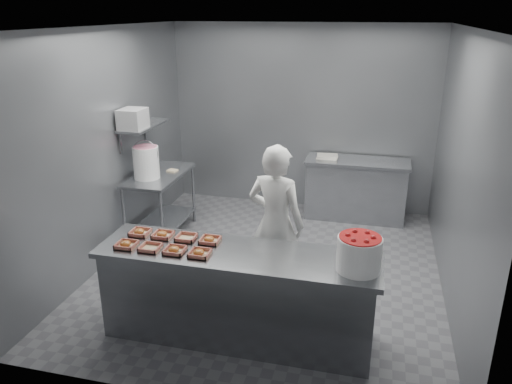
# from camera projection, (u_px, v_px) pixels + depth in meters

# --- Properties ---
(floor) EXTENTS (4.50, 4.50, 0.00)m
(floor) POSITION_uv_depth(u_px,v_px,m) (269.00, 269.00, 6.06)
(floor) COLOR #4C4C51
(floor) RESTS_ON ground
(ceiling) EXTENTS (4.50, 4.50, 0.00)m
(ceiling) POSITION_uv_depth(u_px,v_px,m) (271.00, 27.00, 5.09)
(ceiling) COLOR white
(ceiling) RESTS_ON wall_back
(wall_back) EXTENTS (4.00, 0.04, 2.80)m
(wall_back) POSITION_uv_depth(u_px,v_px,m) (302.00, 118.00, 7.63)
(wall_back) COLOR slate
(wall_back) RESTS_ON ground
(wall_left) EXTENTS (0.04, 4.50, 2.80)m
(wall_left) POSITION_uv_depth(u_px,v_px,m) (109.00, 147.00, 6.03)
(wall_left) COLOR slate
(wall_left) RESTS_ON ground
(wall_right) EXTENTS (0.04, 4.50, 2.80)m
(wall_right) POSITION_uv_depth(u_px,v_px,m) (460.00, 172.00, 5.12)
(wall_right) COLOR slate
(wall_right) RESTS_ON ground
(service_counter) EXTENTS (2.60, 0.70, 0.90)m
(service_counter) POSITION_uv_depth(u_px,v_px,m) (238.00, 295.00, 4.67)
(service_counter) COLOR slate
(service_counter) RESTS_ON ground
(prep_table) EXTENTS (0.60, 1.20, 0.90)m
(prep_table) POSITION_uv_depth(u_px,v_px,m) (160.00, 195.00, 6.78)
(prep_table) COLOR slate
(prep_table) RESTS_ON ground
(back_counter) EXTENTS (1.50, 0.60, 0.90)m
(back_counter) POSITION_uv_depth(u_px,v_px,m) (356.00, 189.00, 7.43)
(back_counter) COLOR slate
(back_counter) RESTS_ON ground
(wall_shelf) EXTENTS (0.35, 0.90, 0.03)m
(wall_shelf) POSITION_uv_depth(u_px,v_px,m) (143.00, 125.00, 6.48)
(wall_shelf) COLOR slate
(wall_shelf) RESTS_ON wall_left
(tray_0) EXTENTS (0.19, 0.18, 0.06)m
(tray_0) POSITION_uv_depth(u_px,v_px,m) (126.00, 244.00, 4.62)
(tray_0) COLOR tan
(tray_0) RESTS_ON service_counter
(tray_1) EXTENTS (0.19, 0.18, 0.04)m
(tray_1) POSITION_uv_depth(u_px,v_px,m) (150.00, 247.00, 4.56)
(tray_1) COLOR tan
(tray_1) RESTS_ON service_counter
(tray_2) EXTENTS (0.19, 0.18, 0.06)m
(tray_2) POSITION_uv_depth(u_px,v_px,m) (174.00, 250.00, 4.51)
(tray_2) COLOR tan
(tray_2) RESTS_ON service_counter
(tray_3) EXTENTS (0.19, 0.18, 0.06)m
(tray_3) POSITION_uv_depth(u_px,v_px,m) (200.00, 253.00, 4.45)
(tray_3) COLOR tan
(tray_3) RESTS_ON service_counter
(tray_4) EXTENTS (0.19, 0.18, 0.06)m
(tray_4) POSITION_uv_depth(u_px,v_px,m) (140.00, 232.00, 4.87)
(tray_4) COLOR tan
(tray_4) RESTS_ON service_counter
(tray_5) EXTENTS (0.19, 0.18, 0.06)m
(tray_5) POSITION_uv_depth(u_px,v_px,m) (163.00, 235.00, 4.82)
(tray_5) COLOR tan
(tray_5) RESTS_ON service_counter
(tray_6) EXTENTS (0.19, 0.18, 0.04)m
(tray_6) POSITION_uv_depth(u_px,v_px,m) (186.00, 237.00, 4.76)
(tray_6) COLOR tan
(tray_6) RESTS_ON service_counter
(tray_7) EXTENTS (0.19, 0.18, 0.06)m
(tray_7) POSITION_uv_depth(u_px,v_px,m) (210.00, 240.00, 4.71)
(tray_7) COLOR tan
(tray_7) RESTS_ON service_counter
(worker) EXTENTS (0.70, 0.54, 1.71)m
(worker) POSITION_uv_depth(u_px,v_px,m) (276.00, 224.00, 5.23)
(worker) COLOR white
(worker) RESTS_ON ground
(strawberry_tub) EXTENTS (0.37, 0.37, 0.31)m
(strawberry_tub) POSITION_uv_depth(u_px,v_px,m) (359.00, 252.00, 4.16)
(strawberry_tub) COLOR white
(strawberry_tub) RESTS_ON service_counter
(glaze_bucket) EXTENTS (0.35, 0.33, 0.51)m
(glaze_bucket) POSITION_uv_depth(u_px,v_px,m) (146.00, 162.00, 6.43)
(glaze_bucket) COLOR white
(glaze_bucket) RESTS_ON prep_table
(bucket_lid) EXTENTS (0.37, 0.37, 0.02)m
(bucket_lid) POSITION_uv_depth(u_px,v_px,m) (148.00, 175.00, 6.58)
(bucket_lid) COLOR white
(bucket_lid) RESTS_ON prep_table
(rag) EXTENTS (0.15, 0.13, 0.02)m
(rag) POSITION_uv_depth(u_px,v_px,m) (172.00, 170.00, 6.78)
(rag) COLOR #CCB28C
(rag) RESTS_ON prep_table
(appliance) EXTENTS (0.29, 0.33, 0.25)m
(appliance) POSITION_uv_depth(u_px,v_px,m) (133.00, 119.00, 6.19)
(appliance) COLOR gray
(appliance) RESTS_ON wall_shelf
(paper_stack) EXTENTS (0.30, 0.22, 0.05)m
(paper_stack) POSITION_uv_depth(u_px,v_px,m) (327.00, 157.00, 7.37)
(paper_stack) COLOR silver
(paper_stack) RESTS_ON back_counter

